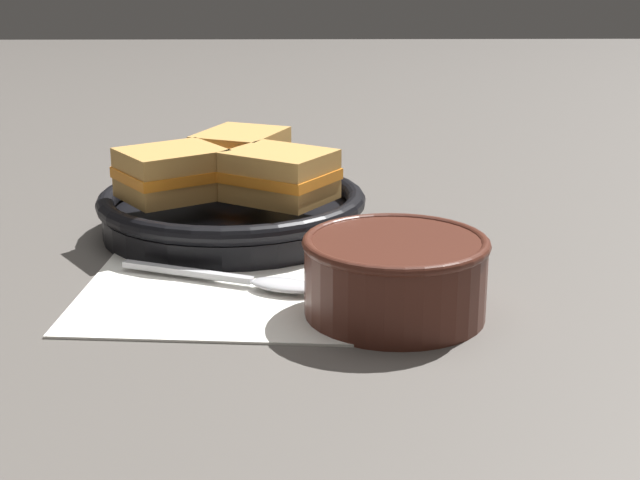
% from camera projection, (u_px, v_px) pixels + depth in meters
% --- Properties ---
extents(ground_plane, '(4.00, 4.00, 0.00)m').
position_uv_depth(ground_plane, '(267.00, 297.00, 0.78)').
color(ground_plane, '#56514C').
extents(napkin, '(0.27, 0.23, 0.00)m').
position_uv_depth(napkin, '(239.00, 289.00, 0.79)').
color(napkin, white).
rests_on(napkin, ground_plane).
extents(soup_bowl, '(0.14, 0.14, 0.06)m').
position_uv_depth(soup_bowl, '(395.00, 272.00, 0.73)').
color(soup_bowl, '#4C2319').
rests_on(soup_bowl, ground_plane).
extents(spoon, '(0.17, 0.08, 0.01)m').
position_uv_depth(spoon, '(256.00, 281.00, 0.79)').
color(spoon, silver).
rests_on(spoon, napkin).
extents(skillet, '(0.27, 0.33, 0.04)m').
position_uv_depth(skillet, '(231.00, 211.00, 0.95)').
color(skillet, black).
rests_on(skillet, ground_plane).
extents(sandwich_near_left, '(0.12, 0.11, 0.05)m').
position_uv_depth(sandwich_near_left, '(280.00, 175.00, 0.90)').
color(sandwich_near_left, '#C18E47').
rests_on(sandwich_near_left, skillet).
extents(sandwich_near_right, '(0.10, 0.11, 0.05)m').
position_uv_depth(sandwich_near_right, '(241.00, 154.00, 0.99)').
color(sandwich_near_right, '#C18E47').
rests_on(sandwich_near_right, skillet).
extents(sandwich_far_left, '(0.12, 0.11, 0.05)m').
position_uv_depth(sandwich_far_left, '(172.00, 173.00, 0.91)').
color(sandwich_far_left, '#C18E47').
rests_on(sandwich_far_left, skillet).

